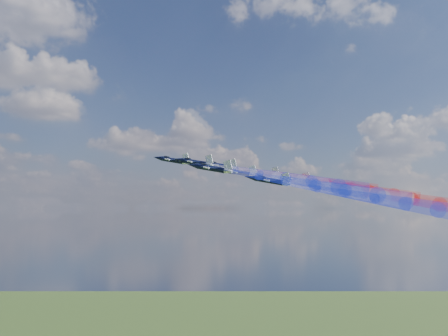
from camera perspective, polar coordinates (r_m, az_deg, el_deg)
jet_lead at (r=154.94m, az=-5.57°, el=0.84°), size 15.72×16.43×6.11m
trail_lead at (r=143.67m, az=3.25°, el=-0.63°), size 27.61×35.16×11.67m
jet_inner_left at (r=142.09m, az=-3.20°, el=0.62°), size 15.72×16.43×6.11m
trail_inner_left at (r=132.01m, az=6.64°, el=-1.00°), size 27.61×35.16×11.67m
jet_inner_right at (r=157.46m, az=-0.47°, el=0.26°), size 15.72×16.43×6.11m
trail_inner_right at (r=148.35m, az=8.49°, el=-1.21°), size 27.61×35.16×11.67m
jet_outer_left at (r=127.29m, az=-1.38°, el=-0.04°), size 15.72×16.43×6.11m
trail_outer_left at (r=118.28m, az=9.80°, el=-1.90°), size 27.61×35.16×11.67m
jet_center_third at (r=145.50m, az=1.53°, el=-0.48°), size 15.72×16.43×6.11m
trail_center_third at (r=137.46m, az=11.36°, el=-2.12°), size 27.61×35.16×11.67m
jet_outer_right at (r=162.65m, az=4.13°, el=-0.56°), size 15.72×16.43×6.11m
trail_outer_right at (r=155.52m, az=12.98°, el=-2.01°), size 27.61×35.16×11.67m
jet_rear_left at (r=131.34m, az=4.90°, el=-1.36°), size 15.72×16.43×6.11m
trail_rear_left at (r=125.09m, az=15.99°, el=-3.19°), size 27.61×35.16×11.67m
jet_rear_right at (r=150.47m, az=7.32°, el=-1.18°), size 15.72×16.43×6.11m
trail_rear_right at (r=144.94m, az=17.01°, el=-2.75°), size 27.61×35.16×11.67m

